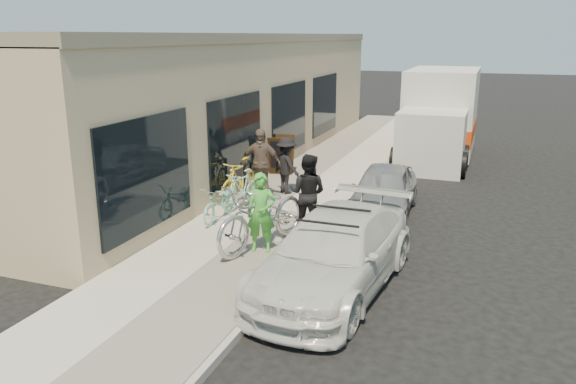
% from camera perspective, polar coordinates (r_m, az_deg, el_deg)
% --- Properties ---
extents(ground, '(120.00, 120.00, 0.00)m').
position_cam_1_polar(ground, '(10.23, 3.11, -8.47)').
color(ground, black).
rests_on(ground, ground).
extents(sidewalk, '(3.00, 34.00, 0.15)m').
position_cam_1_polar(sidewalk, '(13.47, -1.24, -2.07)').
color(sidewalk, '#B6B0A3').
rests_on(sidewalk, ground).
extents(curb, '(0.12, 34.00, 0.13)m').
position_cam_1_polar(curb, '(13.01, 5.13, -2.83)').
color(curb, '#A29D94').
rests_on(curb, ground).
extents(storefront, '(3.60, 20.00, 4.22)m').
position_cam_1_polar(storefront, '(18.81, -4.97, 9.33)').
color(storefront, tan).
rests_on(storefront, ground).
extents(bike_rack, '(0.16, 0.65, 0.92)m').
position_cam_1_polar(bike_rack, '(14.33, -4.11, 1.61)').
color(bike_rack, black).
rests_on(bike_rack, sidewalk).
extents(sandwich_board, '(0.80, 0.80, 1.13)m').
position_cam_1_polar(sandwich_board, '(16.79, -0.71, 3.81)').
color(sandwich_board, black).
rests_on(sandwich_board, sidewalk).
extents(sedan_white, '(2.25, 4.62, 1.34)m').
position_cam_1_polar(sedan_white, '(9.51, 4.75, -6.17)').
color(sedan_white, silver).
rests_on(sedan_white, ground).
extents(sedan_silver, '(1.55, 3.55, 1.19)m').
position_cam_1_polar(sedan_silver, '(13.61, 9.69, 0.17)').
color(sedan_silver, '#98999D').
rests_on(sedan_silver, ground).
extents(moving_truck, '(2.35, 6.16, 3.02)m').
position_cam_1_polar(moving_truck, '(20.52, 15.13, 7.18)').
color(moving_truck, beige).
rests_on(moving_truck, ground).
extents(tandem_bike, '(1.59, 2.64, 1.31)m').
position_cam_1_polar(tandem_bike, '(10.93, -2.58, -2.34)').
color(tandem_bike, silver).
rests_on(tandem_bike, sidewalk).
extents(woman_rider, '(0.64, 0.50, 1.54)m').
position_cam_1_polar(woman_rider, '(10.69, -2.74, -2.10)').
color(woman_rider, green).
rests_on(woman_rider, sidewalk).
extents(man_standing, '(0.82, 0.64, 1.67)m').
position_cam_1_polar(man_standing, '(11.76, 2.00, -0.10)').
color(man_standing, black).
rests_on(man_standing, sidewalk).
extents(cruiser_bike_a, '(0.71, 1.57, 0.91)m').
position_cam_1_polar(cruiser_bike_a, '(13.52, -4.71, 0.28)').
color(cruiser_bike_a, '#8ACEBE').
rests_on(cruiser_bike_a, sidewalk).
extents(cruiser_bike_b, '(0.57, 1.53, 0.80)m').
position_cam_1_polar(cruiser_bike_b, '(12.68, -6.97, -1.08)').
color(cruiser_bike_b, '#8ACEBE').
rests_on(cruiser_bike_b, sidewalk).
extents(cruiser_bike_c, '(0.68, 1.83, 1.08)m').
position_cam_1_polar(cruiser_bike_c, '(14.02, -4.87, 1.20)').
color(cruiser_bike_c, gold).
rests_on(cruiser_bike_c, sidewalk).
extents(bystander_a, '(1.10, 0.97, 1.48)m').
position_cam_1_polar(bystander_a, '(14.67, -0.16, 2.71)').
color(bystander_a, black).
rests_on(bystander_a, sidewalk).
extents(bystander_b, '(1.12, 0.65, 1.80)m').
position_cam_1_polar(bystander_b, '(14.17, -2.84, 2.88)').
color(bystander_b, brown).
rests_on(bystander_b, sidewalk).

